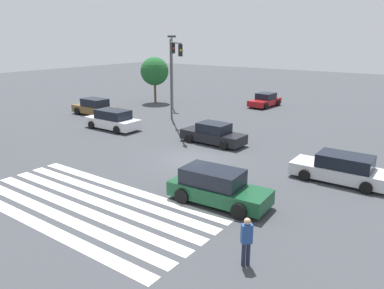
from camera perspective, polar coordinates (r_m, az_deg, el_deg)
The scene contains 12 objects.
ground_plane at distance 23.40m, azimuth 0.00°, elevation -2.21°, with size 130.12×130.12×0.00m, color #3D3F44.
crosswalk_markings at distance 17.91m, azimuth -15.71°, elevation -8.82°, with size 12.40×5.35×0.01m.
traffic_signal_mast at distance 32.12m, azimuth -2.85°, elevation 12.15°, with size 5.16×5.16×7.14m.
car_0 at distance 17.21m, azimuth 3.82°, elevation -6.49°, with size 4.75×2.28×1.60m.
car_1 at distance 21.13m, azimuth 21.77°, elevation -3.47°, with size 4.93×2.16×1.50m.
car_2 at distance 37.59m, azimuth -14.65°, elevation 5.51°, with size 4.73×2.04×1.60m.
car_3 at distance 41.62m, azimuth 11.06°, elevation 6.62°, with size 2.30×4.46×1.45m.
car_4 at distance 26.64m, azimuth 3.24°, elevation 1.59°, with size 4.77×2.07×1.49m.
car_5 at distance 31.45m, azimuth -11.99°, elevation 3.69°, with size 4.82×2.16×1.61m.
pedestrian at distance 12.80m, azimuth 8.31°, elevation -14.08°, with size 0.41×0.41×1.74m.
street_light_pole_a at distance 39.34m, azimuth -3.04°, elevation 11.98°, with size 0.80×0.36×7.44m.
tree_corner_a at distance 42.98m, azimuth -5.72°, elevation 11.04°, with size 3.15×3.15×5.16m.
Camera 1 is at (13.03, -17.97, 7.41)m, focal length 35.00 mm.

